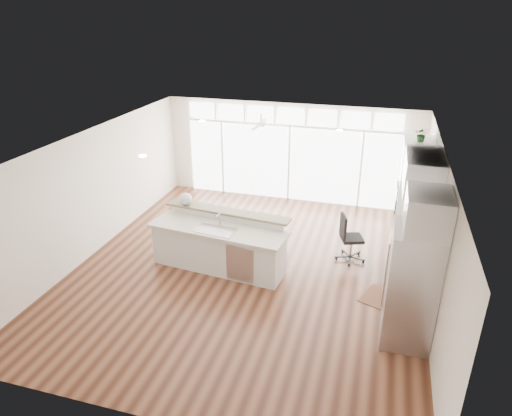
# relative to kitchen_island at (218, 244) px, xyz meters

# --- Properties ---
(floor) EXTENTS (7.00, 8.00, 0.02)m
(floor) POSITION_rel_kitchen_island_xyz_m (0.60, 0.14, -0.58)
(floor) COLOR #3E1F13
(floor) RESTS_ON ground
(ceiling) EXTENTS (7.00, 8.00, 0.02)m
(ceiling) POSITION_rel_kitchen_island_xyz_m (0.60, 0.14, 2.13)
(ceiling) COLOR white
(ceiling) RESTS_ON wall_back
(wall_back) EXTENTS (7.00, 0.04, 2.70)m
(wall_back) POSITION_rel_kitchen_island_xyz_m (0.60, 4.14, 0.78)
(wall_back) COLOR silver
(wall_back) RESTS_ON floor
(wall_front) EXTENTS (7.00, 0.04, 2.70)m
(wall_front) POSITION_rel_kitchen_island_xyz_m (0.60, -3.86, 0.78)
(wall_front) COLOR silver
(wall_front) RESTS_ON floor
(wall_left) EXTENTS (0.04, 8.00, 2.70)m
(wall_left) POSITION_rel_kitchen_island_xyz_m (-2.90, 0.14, 0.78)
(wall_left) COLOR silver
(wall_left) RESTS_ON floor
(wall_right) EXTENTS (0.04, 8.00, 2.70)m
(wall_right) POSITION_rel_kitchen_island_xyz_m (4.10, 0.14, 0.78)
(wall_right) COLOR silver
(wall_right) RESTS_ON floor
(glass_wall) EXTENTS (5.80, 0.06, 2.08)m
(glass_wall) POSITION_rel_kitchen_island_xyz_m (0.60, 4.08, 0.48)
(glass_wall) COLOR white
(glass_wall) RESTS_ON wall_back
(transom_row) EXTENTS (5.90, 0.06, 0.40)m
(transom_row) POSITION_rel_kitchen_island_xyz_m (0.60, 4.08, 1.81)
(transom_row) COLOR white
(transom_row) RESTS_ON wall_back
(desk_window) EXTENTS (0.04, 0.85, 0.85)m
(desk_window) POSITION_rel_kitchen_island_xyz_m (4.06, 0.44, 0.98)
(desk_window) COLOR white
(desk_window) RESTS_ON wall_right
(ceiling_fan) EXTENTS (1.16, 1.16, 0.32)m
(ceiling_fan) POSITION_rel_kitchen_island_xyz_m (0.10, 2.94, 1.91)
(ceiling_fan) COLOR white
(ceiling_fan) RESTS_ON ceiling
(recessed_lights) EXTENTS (3.40, 3.00, 0.02)m
(recessed_lights) POSITION_rel_kitchen_island_xyz_m (0.60, 0.34, 2.11)
(recessed_lights) COLOR silver
(recessed_lights) RESTS_ON ceiling
(oven_cabinet) EXTENTS (0.64, 1.20, 2.50)m
(oven_cabinet) POSITION_rel_kitchen_island_xyz_m (3.77, 1.94, 0.68)
(oven_cabinet) COLOR silver
(oven_cabinet) RESTS_ON floor
(desk_nook) EXTENTS (0.72, 1.30, 0.76)m
(desk_nook) POSITION_rel_kitchen_island_xyz_m (3.73, 0.44, -0.19)
(desk_nook) COLOR silver
(desk_nook) RESTS_ON floor
(upper_cabinets) EXTENTS (0.64, 1.30, 0.64)m
(upper_cabinets) POSITION_rel_kitchen_island_xyz_m (3.77, 0.44, 1.78)
(upper_cabinets) COLOR silver
(upper_cabinets) RESTS_ON wall_right
(refrigerator) EXTENTS (0.76, 0.90, 2.00)m
(refrigerator) POSITION_rel_kitchen_island_xyz_m (3.71, -1.21, 0.43)
(refrigerator) COLOR #B1B0B5
(refrigerator) RESTS_ON floor
(fridge_cabinet) EXTENTS (0.64, 0.90, 0.60)m
(fridge_cabinet) POSITION_rel_kitchen_island_xyz_m (3.77, -1.21, 1.73)
(fridge_cabinet) COLOR silver
(fridge_cabinet) RESTS_ON wall_right
(framed_photos) EXTENTS (0.06, 0.22, 0.80)m
(framed_photos) POSITION_rel_kitchen_island_xyz_m (4.06, 1.06, 0.83)
(framed_photos) COLOR black
(framed_photos) RESTS_ON wall_right
(kitchen_island) EXTENTS (2.96, 1.38, 1.13)m
(kitchen_island) POSITION_rel_kitchen_island_xyz_m (0.00, 0.00, 0.00)
(kitchen_island) COLOR silver
(kitchen_island) RESTS_ON floor
(rug) EXTENTS (1.20, 1.05, 0.01)m
(rug) POSITION_rel_kitchen_island_xyz_m (3.48, -0.25, -0.56)
(rug) COLOR #391E12
(rug) RESTS_ON floor
(office_chair) EXTENTS (0.69, 0.66, 1.05)m
(office_chair) POSITION_rel_kitchen_island_xyz_m (2.62, 1.11, -0.04)
(office_chair) COLOR black
(office_chair) RESTS_ON floor
(fishbowl) EXTENTS (0.29, 0.29, 0.26)m
(fishbowl) POSITION_rel_kitchen_island_xyz_m (-0.90, 0.50, 0.70)
(fishbowl) COLOR silver
(fishbowl) RESTS_ON kitchen_island
(monitor) EXTENTS (0.13, 0.46, 0.38)m
(monitor) POSITION_rel_kitchen_island_xyz_m (3.65, 0.44, 0.38)
(monitor) COLOR black
(monitor) RESTS_ON desk_nook
(keyboard) EXTENTS (0.14, 0.29, 0.01)m
(keyboard) POSITION_rel_kitchen_island_xyz_m (3.48, 0.44, 0.20)
(keyboard) COLOR silver
(keyboard) RESTS_ON desk_nook
(potted_plant) EXTENTS (0.31, 0.33, 0.24)m
(potted_plant) POSITION_rel_kitchen_island_xyz_m (3.77, 1.94, 2.05)
(potted_plant) COLOR #275C28
(potted_plant) RESTS_ON oven_cabinet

